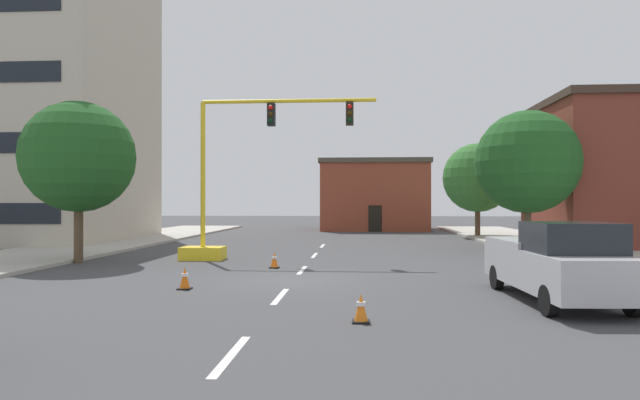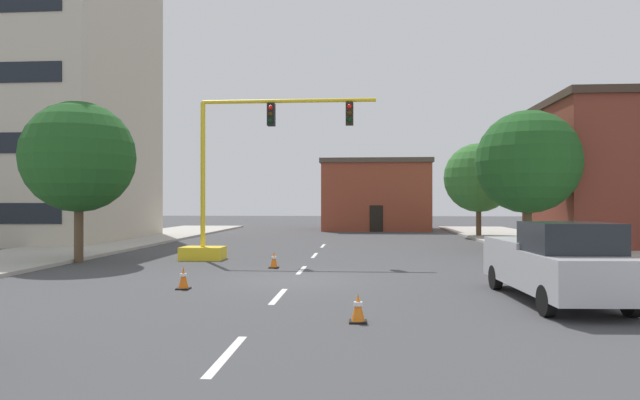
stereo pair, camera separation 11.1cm
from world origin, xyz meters
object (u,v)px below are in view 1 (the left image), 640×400
Objects in this scene: traffic_cone_roadside_b at (361,308)px; traffic_cone_roadside_a at (274,260)px; traffic_signal_gantry at (226,208)px; tree_left_near at (79,157)px; pickup_truck_silver at (557,262)px; traffic_cone_roadside_c at (185,278)px; tree_right_mid at (527,162)px; tree_right_far at (478,178)px.

traffic_cone_roadside_a is at bearing 109.48° from traffic_cone_roadside_b.
traffic_cone_roadside_a is (2.49, -2.73, -1.90)m from traffic_signal_gantry.
traffic_signal_gantry reaches higher than traffic_cone_roadside_a.
traffic_cone_roadside_a is (8.21, -1.20, -3.99)m from tree_left_near.
traffic_cone_roadside_c is at bearing 172.95° from pickup_truck_silver.
traffic_cone_roadside_a is at bearing -47.62° from traffic_signal_gantry.
pickup_truck_silver is at bearing -38.23° from traffic_cone_roadside_a.
tree_right_mid is 10.87× the size of traffic_cone_roadside_c.
pickup_truck_silver is at bearing -103.88° from tree_right_mid.
tree_right_far is 22.27m from traffic_cone_roadside_a.
traffic_cone_roadside_b is (-8.25, -27.73, -3.88)m from tree_right_far.
tree_right_far is 10.75× the size of traffic_cone_roadside_a.
tree_right_far is (13.94, 15.97, 1.97)m from traffic_signal_gantry.
traffic_cone_roadside_a is at bearing -148.39° from tree_right_mid.
tree_right_mid reaches higher than traffic_signal_gantry.
tree_right_mid is 1.26× the size of pickup_truck_silver.
tree_right_far is 25.47m from pickup_truck_silver.
tree_left_near is 20.37m from tree_right_mid.
traffic_cone_roadside_c is at bearing -137.25° from tree_right_mid.
tree_left_near is 18.21m from pickup_truck_silver.
tree_right_mid reaches higher than tree_right_far.
tree_right_mid reaches higher than pickup_truck_silver.
tree_left_near is 9.87m from traffic_cone_roadside_c.
tree_right_mid is at bearing 16.46° from tree_left_near.
tree_left_near is 10.69× the size of traffic_cone_roadside_a.
tree_right_far is at bearing 73.43° from traffic_cone_roadside_b.
traffic_signal_gantry is 13.03× the size of traffic_cone_roadside_c.
traffic_signal_gantry is at bearing 132.38° from traffic_cone_roadside_a.
tree_right_far is (19.65, 17.51, -0.12)m from tree_left_near.
traffic_signal_gantry is 6.28m from tree_left_near.
tree_left_near is 15.83m from traffic_cone_roadside_b.
tree_right_far is 10.36× the size of traffic_cone_roadside_c.
tree_right_far reaches higher than pickup_truck_silver.
traffic_signal_gantry is 4.16m from traffic_cone_roadside_a.
traffic_signal_gantry is 13.20m from traffic_cone_roadside_b.
traffic_cone_roadside_b is (-8.13, -15.99, -4.12)m from tree_right_mid.
tree_right_mid is (13.81, 4.23, 2.21)m from traffic_signal_gantry.
pickup_truck_silver reaches higher than traffic_cone_roadside_c.
tree_left_near is at bearing 138.12° from traffic_cone_roadside_b.
traffic_signal_gantry reaches higher than pickup_truck_silver.
tree_right_far reaches higher than traffic_cone_roadside_c.
traffic_cone_roadside_c is at bearing -118.98° from tree_right_far.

